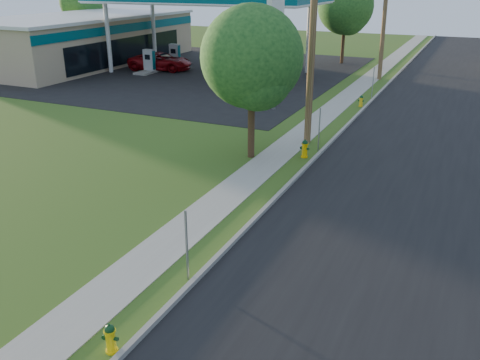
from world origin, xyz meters
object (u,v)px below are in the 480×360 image
object	(u,v)px
price_pylon	(276,15)
tree_verge	(253,62)
car_silver	(267,69)
utility_pole_far	(385,15)
tree_back	(83,4)
hydrant_far	(361,101)
fuel_pump_nw	(150,64)
fuel_pump_sw	(175,57)
car_red	(160,61)
fuel_pump_se	(268,64)
hydrant_mid	(305,149)
fuel_pump_ne	(248,72)
utility_pole_mid	(312,36)
tree_lot	(346,9)
hydrant_near	(110,338)

from	to	relation	value
price_pylon	tree_verge	xyz separation A→B (m)	(2.39, -8.66, -1.25)
car_silver	utility_pole_far	bearing A→B (deg)	-55.04
tree_back	hydrant_far	bearing A→B (deg)	-23.53
fuel_pump_nw	car_silver	xyz separation A→B (m)	(9.91, 1.60, -0.01)
fuel_pump_sw	price_pylon	xyz separation A→B (m)	(14.00, -11.50, 4.71)
tree_verge	car_red	xyz separation A→B (m)	(-16.19, 17.48, -3.43)
fuel_pump_se	car_silver	bearing A→B (deg)	-69.20
tree_verge	car_silver	distance (m)	19.22
fuel_pump_sw	fuel_pump_se	distance (m)	9.00
hydrant_mid	fuel_pump_ne	bearing A→B (deg)	121.99
utility_pole_far	fuel_pump_se	distance (m)	9.84
utility_pole_mid	car_red	xyz separation A→B (m)	(-17.69, 14.32, -4.20)
price_pylon	tree_back	bearing A→B (deg)	148.91
fuel_pump_se	car_silver	distance (m)	2.57
fuel_pump_se	tree_lot	bearing A→B (deg)	59.39
fuel_pump_ne	tree_lot	world-z (taller)	tree_lot
utility_pole_far	fuel_pump_nw	distance (m)	19.03
utility_pole_mid	tree_verge	xyz separation A→B (m)	(-1.51, -3.16, -0.77)
fuel_pump_sw	tree_verge	distance (m)	26.21
car_silver	fuel_pump_ne	bearing A→B (deg)	162.18
tree_lot	hydrant_mid	bearing A→B (deg)	-79.26
utility_pole_mid	hydrant_mid	world-z (taller)	utility_pole_mid
utility_pole_far	car_silver	distance (m)	9.60
price_pylon	hydrant_near	distance (m)	22.50
hydrant_far	car_red	world-z (taller)	car_red
tree_back	hydrant_near	distance (m)	52.11
price_pylon	tree_verge	size ratio (longest dim) A/B	1.05
tree_verge	hydrant_far	xyz separation A→B (m)	(2.25, 11.56, -3.84)
fuel_pump_ne	hydrant_far	bearing A→B (deg)	-25.47
utility_pole_far	fuel_pump_nw	size ratio (longest dim) A/B	2.97
fuel_pump_ne	tree_verge	distance (m)	18.10
fuel_pump_sw	fuel_pump_ne	bearing A→B (deg)	-23.96
tree_verge	car_silver	bearing A→B (deg)	110.05
fuel_pump_nw	fuel_pump_ne	xyz separation A→B (m)	(9.00, 0.00, 0.00)
fuel_pump_nw	hydrant_mid	xyz separation A→B (m)	(18.47, -15.16, -0.32)
fuel_pump_se	tree_lot	size ratio (longest dim) A/B	0.43
utility_pole_far	tree_lot	bearing A→B (deg)	124.71
tree_verge	hydrant_far	size ratio (longest dim) A/B	9.16
tree_verge	hydrant_mid	world-z (taller)	tree_verge
fuel_pump_nw	price_pylon	xyz separation A→B (m)	(14.00, -7.50, 4.71)
utility_pole_far	fuel_pump_se	xyz separation A→B (m)	(-8.90, -1.00, -4.08)
fuel_pump_ne	car_silver	world-z (taller)	fuel_pump_ne
fuel_pump_se	hydrant_mid	world-z (taller)	fuel_pump_se
tree_verge	tree_lot	world-z (taller)	tree_lot
fuel_pump_ne	fuel_pump_sw	size ratio (longest dim) A/B	1.00
tree_verge	hydrant_mid	bearing A→B (deg)	25.61
utility_pole_far	tree_lot	size ratio (longest dim) A/B	1.27
tree_back	hydrant_far	distance (m)	37.41
car_silver	tree_verge	bearing A→B (deg)	-148.06
hydrant_far	price_pylon	bearing A→B (deg)	-147.99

